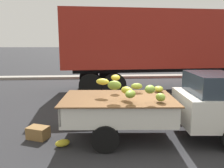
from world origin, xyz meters
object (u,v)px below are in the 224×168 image
object	(u,v)px
pickup_truck	(196,105)
semi_trailer	(179,41)
produce_crate	(38,133)
fallen_banana_bunch_near_tailgate	(63,143)

from	to	relation	value
pickup_truck	semi_trailer	distance (m)	6.47
semi_trailer	produce_crate	xyz separation A→B (m)	(-5.82, -5.79, -2.39)
produce_crate	fallen_banana_bunch_near_tailgate	bearing A→B (deg)	-36.00
pickup_truck	produce_crate	size ratio (longest dim) A/B	9.78
fallen_banana_bunch_near_tailgate	produce_crate	distance (m)	0.87
semi_trailer	fallen_banana_bunch_near_tailgate	size ratio (longest dim) A/B	33.79
semi_trailer	produce_crate	world-z (taller)	semi_trailer
semi_trailer	pickup_truck	bearing A→B (deg)	-109.37
pickup_truck	semi_trailer	bearing A→B (deg)	77.61
fallen_banana_bunch_near_tailgate	pickup_truck	bearing A→B (deg)	4.84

